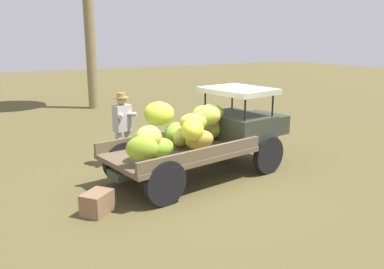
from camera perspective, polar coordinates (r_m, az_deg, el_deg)
name	(u,v)px	position (r m, az deg, el deg)	size (l,w,h in m)	color
ground_plane	(200,178)	(8.74, 1.19, -6.23)	(60.00, 60.00, 0.00)	brown
truck	(207,133)	(8.72, 2.20, 0.18)	(4.63, 2.39, 1.87)	#31362C
farmer	(123,124)	(9.52, -9.89, 1.43)	(0.54, 0.50, 1.73)	#B7AEA7
wooden_crate	(97,203)	(7.21, -13.41, -9.50)	(0.53, 0.39, 0.39)	#856245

